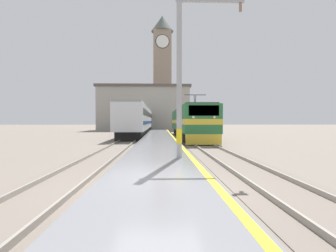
% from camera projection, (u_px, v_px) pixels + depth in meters
% --- Properties ---
extents(ground_plane, '(200.00, 200.00, 0.00)m').
position_uv_depth(ground_plane, '(159.00, 134.00, 37.34)').
color(ground_plane, '#70665B').
extents(platform, '(3.07, 140.00, 0.38)m').
position_uv_depth(platform, '(159.00, 135.00, 32.34)').
color(platform, slate).
rests_on(platform, ground).
extents(rail_track_near, '(2.84, 140.00, 0.16)m').
position_uv_depth(rail_track_near, '(187.00, 136.00, 32.45)').
color(rail_track_near, '#70665B').
rests_on(rail_track_near, ground).
extents(rail_track_far, '(2.83, 140.00, 0.16)m').
position_uv_depth(rail_track_far, '(136.00, 136.00, 32.25)').
color(rail_track_far, '#70665B').
rests_on(rail_track_far, ground).
extents(locomotive_train, '(2.92, 19.88, 4.40)m').
position_uv_depth(locomotive_train, '(189.00, 122.00, 29.63)').
color(locomotive_train, black).
rests_on(locomotive_train, ground).
extents(passenger_train, '(2.92, 41.26, 3.81)m').
position_uv_depth(passenger_train, '(142.00, 120.00, 43.87)').
color(passenger_train, black).
rests_on(passenger_train, ground).
extents(catenary_mast, '(2.84, 0.24, 7.29)m').
position_uv_depth(catenary_mast, '(183.00, 68.00, 10.81)').
color(catenary_mast, '#9E9EA3').
rests_on(catenary_mast, platform).
extents(clock_tower, '(5.44, 5.44, 27.88)m').
position_uv_depth(clock_tower, '(162.00, 69.00, 64.71)').
color(clock_tower, gray).
rests_on(clock_tower, ground).
extents(station_building, '(18.66, 9.28, 9.05)m').
position_uv_depth(station_building, '(144.00, 108.00, 54.55)').
color(station_building, '#A8A399').
rests_on(station_building, ground).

